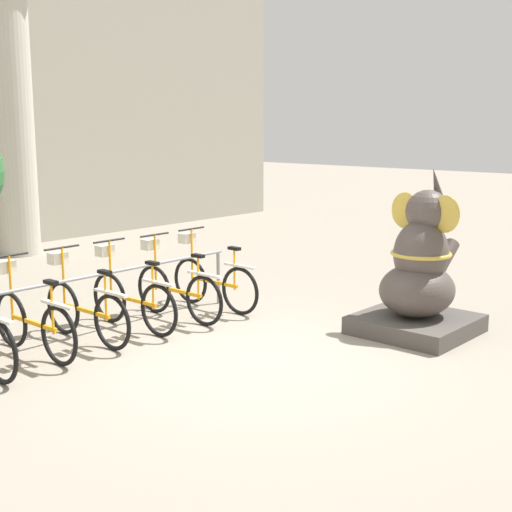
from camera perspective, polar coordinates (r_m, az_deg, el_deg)
name	(u,v)px	position (r m, az deg, el deg)	size (l,w,h in m)	color
ground_plane	(253,357)	(7.97, -0.23, -8.05)	(60.00, 60.00, 0.00)	gray
column_right	(12,119)	(14.57, -18.94, 10.35)	(1.01, 1.01, 5.16)	#BCB7A8
bike_rack	(80,289)	(8.66, -13.93, -2.55)	(4.76, 0.05, 0.77)	gray
bicycle_2	(32,320)	(8.28, -17.50, -4.89)	(0.48, 1.62, 1.09)	black
bicycle_3	(84,308)	(8.64, -13.57, -4.05)	(0.48, 1.62, 1.09)	black
bicycle_4	(131,297)	(9.04, -9.95, -3.26)	(0.48, 1.62, 1.09)	black
bicycle_5	(176,288)	(9.43, -6.41, -2.60)	(0.48, 1.62, 1.09)	black
bicycle_6	(212,280)	(9.91, -3.51, -1.90)	(0.48, 1.62, 1.09)	black
elephant_statue	(419,278)	(8.94, 12.95, -1.70)	(1.30, 1.30, 2.05)	#4C4742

